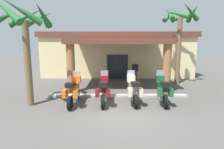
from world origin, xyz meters
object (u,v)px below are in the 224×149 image
(motorcycle_cream, at_px, (134,90))
(palm_tree_roadside, at_px, (26,27))
(motorcycle_orange, at_px, (74,91))
(pedestrian, at_px, (136,70))
(motorcycle_maroon, at_px, (104,91))
(palm_tree_near_portico, at_px, (180,26))
(motorcycle_green, at_px, (163,90))
(motel_building, at_px, (118,53))

(motorcycle_cream, distance_m, palm_tree_roadside, 6.05)
(motorcycle_orange, bearing_deg, pedestrian, -32.56)
(motorcycle_maroon, xyz_separation_m, palm_tree_near_portico, (5.40, 4.88, 3.61))
(motorcycle_green, height_order, palm_tree_near_portico, palm_tree_near_portico)
(palm_tree_roadside, bearing_deg, palm_tree_near_portico, 29.11)
(pedestrian, distance_m, palm_tree_near_portico, 4.60)
(motorcycle_orange, distance_m, palm_tree_near_portico, 9.27)
(palm_tree_roadside, bearing_deg, motorcycle_orange, 0.64)
(pedestrian, distance_m, palm_tree_roadside, 8.59)
(motorcycle_maroon, distance_m, pedestrian, 5.84)
(pedestrian, relative_size, palm_tree_roadside, 0.34)
(motorcycle_maroon, relative_size, motorcycle_green, 1.00)
(palm_tree_near_portico, relative_size, palm_tree_roadside, 1.16)
(motorcycle_maroon, bearing_deg, motorcycle_cream, -85.66)
(motel_building, distance_m, palm_tree_roadside, 11.48)
(motel_building, bearing_deg, palm_tree_near_portico, -49.30)
(motorcycle_maroon, bearing_deg, palm_tree_near_portico, -47.42)
(motorcycle_cream, bearing_deg, palm_tree_roadside, 90.40)
(motorcycle_green, xyz_separation_m, palm_tree_roadside, (-6.68, -0.23, 3.11))
(motorcycle_cream, bearing_deg, motorcycle_orange, 92.07)
(motorcycle_orange, distance_m, motorcycle_green, 4.52)
(palm_tree_roadside, bearing_deg, motorcycle_green, 1.98)
(motorcycle_maroon, xyz_separation_m, motorcycle_green, (3.01, 0.06, 0.00))
(pedestrian, bearing_deg, palm_tree_roadside, 160.59)
(motorcycle_cream, relative_size, palm_tree_near_portico, 0.38)
(motorcycle_cream, bearing_deg, palm_tree_near_portico, -41.73)
(motorcycle_orange, bearing_deg, palm_tree_roadside, 92.23)
(motorcycle_orange, height_order, pedestrian, pedestrian)
(motorcycle_maroon, distance_m, motorcycle_cream, 1.51)
(pedestrian, xyz_separation_m, palm_tree_near_portico, (3.15, -0.51, 3.31))
(motorcycle_maroon, height_order, palm_tree_roadside, palm_tree_roadside)
(motorcycle_green, bearing_deg, palm_tree_near_portico, -22.15)
(motorcycle_cream, bearing_deg, pedestrian, -10.54)
(motel_building, bearing_deg, motorcycle_cream, -86.03)
(motorcycle_maroon, xyz_separation_m, motorcycle_cream, (1.51, 0.10, 0.00))
(pedestrian, bearing_deg, motorcycle_cream, -160.56)
(motorcycle_orange, distance_m, motorcycle_cream, 3.02)
(motel_building, xyz_separation_m, motorcycle_cream, (0.57, -10.10, -1.37))
(palm_tree_near_portico, bearing_deg, motel_building, 129.96)
(motel_building, height_order, pedestrian, motel_building)
(motorcycle_orange, height_order, palm_tree_roadside, palm_tree_roadside)
(motorcycle_green, distance_m, palm_tree_roadside, 7.37)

